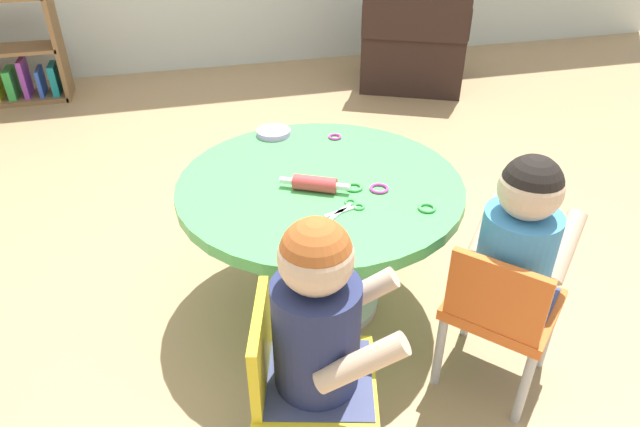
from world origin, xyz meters
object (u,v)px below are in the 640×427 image
armchair_dark (415,42)px  craft_scissors (348,208)px  rolling_pin (315,184)px  craft_table (320,210)px  seated_child_right (519,240)px  seated_child_left (318,315)px  child_chair_left (303,381)px  child_chair_right (500,309)px

armchair_dark → craft_scissors: armchair_dark is taller
rolling_pin → craft_scissors: 0.15m
craft_table → seated_child_right: size_ratio=1.87×
rolling_pin → seated_child_left: bearing=-103.7°
seated_child_left → child_chair_left: bearing=164.2°
child_chair_right → craft_table: bearing=128.7°
craft_table → seated_child_left: seated_child_left is taller
child_chair_right → rolling_pin: 0.68m
child_chair_right → seated_child_right: size_ratio=1.05×
armchair_dark → craft_scissors: (-1.24, -2.34, 0.21)m
craft_table → child_chair_right: child_chair_right is taller
seated_child_right → craft_scissors: size_ratio=3.59×
seated_child_left → seated_child_right: 0.63m
seated_child_left → rolling_pin: 0.59m
seated_child_left → craft_table: bearing=74.7°
craft_table → seated_child_left: 0.67m
craft_table → child_chair_left: size_ratio=1.78×
seated_child_left → armchair_dark: 3.15m
craft_table → child_chair_left: (-0.21, -0.62, -0.10)m
armchair_dark → seated_child_left: bearing=-117.6°
craft_table → craft_scissors: (0.04, -0.19, 0.12)m
armchair_dark → seated_child_right: bearing=-107.7°
craft_table → craft_scissors: 0.23m
child_chair_left → child_chair_right: same height
craft_table → rolling_pin: 0.15m
child_chair_right → seated_child_right: bearing=41.7°
seated_child_left → child_chair_right: bearing=11.6°
seated_child_left → armchair_dark: bearing=62.4°
armchair_dark → rolling_pin: 2.58m
seated_child_left → child_chair_right: 0.64m
craft_table → child_chair_left: bearing=-108.8°
craft_table → child_chair_left: child_chair_left is taller
child_chair_left → armchair_dark: bearing=61.7°
child_chair_left → seated_child_right: size_ratio=1.05×
craft_scissors → armchair_dark: bearing=62.1°
seated_child_right → seated_child_left: bearing=-166.6°
child_chair_left → seated_child_left: size_ratio=1.05×
craft_table → craft_scissors: size_ratio=6.70×
child_chair_left → craft_table: bearing=71.2°
child_chair_right → armchair_dark: bearing=71.9°
child_chair_left → craft_scissors: size_ratio=3.77×
craft_scissors → child_chair_left: bearing=-120.2°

